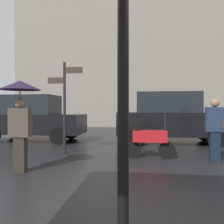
% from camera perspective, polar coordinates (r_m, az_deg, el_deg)
% --- Properties ---
extents(pedestrian_with_umbrella, '(0.88, 0.88, 1.97)m').
position_cam_1_polar(pedestrian_with_umbrella, '(5.60, -20.63, 1.99)').
color(pedestrian_with_umbrella, '#2A241E').
rests_on(pedestrian_with_umbrella, ground).
extents(pedestrian_with_bag, '(0.50, 0.24, 1.62)m').
position_cam_1_polar(pedestrian_with_bag, '(6.90, 22.95, -3.01)').
color(pedestrian_with_bag, black).
rests_on(pedestrian_with_bag, ground).
extents(parked_scooter, '(1.39, 0.32, 1.23)m').
position_cam_1_polar(parked_scooter, '(6.87, 8.43, -6.03)').
color(parked_scooter, black).
rests_on(parked_scooter, ground).
extents(parked_car_left, '(4.19, 1.87, 1.93)m').
position_cam_1_polar(parked_car_left, '(10.94, -17.98, -1.31)').
color(parked_car_left, black).
rests_on(parked_car_left, ground).
extents(parked_car_right, '(4.31, 1.97, 2.00)m').
position_cam_1_polar(parked_car_right, '(9.94, 13.69, -1.29)').
color(parked_car_right, black).
rests_on(parked_car_right, ground).
extents(street_signpost, '(1.08, 0.08, 2.78)m').
position_cam_1_polar(street_signpost, '(7.54, -10.96, 3.21)').
color(street_signpost, black).
rests_on(street_signpost, ground).
extents(building_block, '(19.46, 2.41, 15.83)m').
position_cam_1_polar(building_block, '(19.99, 7.05, 19.94)').
color(building_block, gray).
rests_on(building_block, ground).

